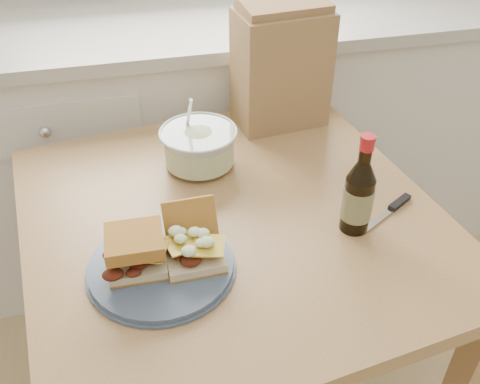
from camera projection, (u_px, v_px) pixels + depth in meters
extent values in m
cube|color=silver|center=(202.00, 142.00, 2.05)|extent=(2.40, 0.60, 0.90)
cube|color=beige|center=(196.00, 21.00, 1.76)|extent=(2.50, 0.64, 0.04)
cube|color=#AD7F52|center=(233.00, 221.00, 1.23)|extent=(1.03, 1.03, 0.04)
cube|color=#AD7F52|center=(64.00, 266.00, 1.64)|extent=(0.07, 0.07, 0.72)
cube|color=#AD7F52|center=(301.00, 206.00, 1.88)|extent=(0.07, 0.07, 0.72)
cylinder|color=#405068|center=(161.00, 267.00, 1.07)|extent=(0.29, 0.29, 0.02)
cube|color=beige|center=(138.00, 262.00, 1.05)|extent=(0.11, 0.10, 0.02)
cube|color=gold|center=(136.00, 249.00, 1.03)|extent=(0.07, 0.07, 0.00)
cube|color=#A7702C|center=(134.00, 241.00, 1.02)|extent=(0.11, 0.10, 0.03)
cube|color=beige|center=(194.00, 257.00, 1.06)|extent=(0.12, 0.11, 0.02)
cube|color=gold|center=(193.00, 244.00, 1.04)|extent=(0.07, 0.07, 0.00)
cube|color=#A7702C|center=(190.00, 222.00, 1.09)|extent=(0.11, 0.08, 0.10)
cone|color=#B7C5C0|center=(199.00, 149.00, 1.34)|extent=(0.19, 0.19, 0.10)
cylinder|color=silver|center=(199.00, 150.00, 1.34)|extent=(0.17, 0.17, 0.06)
torus|color=#B7C5C0|center=(198.00, 132.00, 1.31)|extent=(0.20, 0.20, 0.01)
cylinder|color=silver|center=(189.00, 116.00, 1.31)|extent=(0.02, 0.08, 0.13)
cylinder|color=black|center=(357.00, 204.00, 1.14)|extent=(0.06, 0.06, 0.13)
cone|color=black|center=(363.00, 171.00, 1.09)|extent=(0.06, 0.06, 0.04)
cylinder|color=black|center=(366.00, 151.00, 1.06)|extent=(0.03, 0.03, 0.06)
cylinder|color=red|center=(367.00, 145.00, 1.05)|extent=(0.03, 0.03, 0.02)
cylinder|color=#B32128|center=(368.00, 138.00, 1.04)|extent=(0.03, 0.03, 0.01)
cylinder|color=#2C371B|center=(357.00, 202.00, 1.14)|extent=(0.07, 0.07, 0.08)
cube|color=silver|center=(379.00, 219.00, 1.20)|extent=(0.11, 0.08, 0.00)
cube|color=black|center=(400.00, 202.00, 1.24)|extent=(0.07, 0.05, 0.01)
cube|color=#9C714B|center=(281.00, 69.00, 1.46)|extent=(0.26, 0.18, 0.32)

